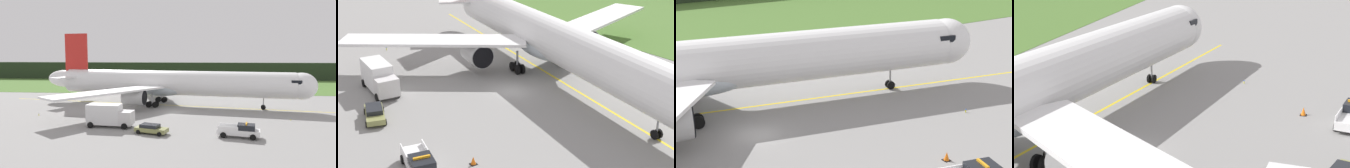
# 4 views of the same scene
# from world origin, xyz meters

# --- Properties ---
(ground) EXTENTS (320.00, 320.00, 0.00)m
(ground) POSITION_xyz_m (0.00, 0.00, 0.00)
(ground) COLOR gray
(taxiway_centerline_main) EXTENTS (75.56, 13.28, 0.01)m
(taxiway_centerline_main) POSITION_xyz_m (-0.81, 7.16, 0.00)
(taxiway_centerline_main) COLOR yellow
(taxiway_centerline_main) RESTS_ON ground
(airliner) EXTENTS (57.20, 47.41, 15.25)m
(airliner) POSITION_xyz_m (-1.58, 7.29, 4.62)
(airliner) COLOR white
(airliner) RESTS_ON ground
(apron_cone) EXTENTS (0.58, 0.58, 0.73)m
(apron_cone) POSITION_xyz_m (11.10, -12.08, 0.35)
(apron_cone) COLOR black
(apron_cone) RESTS_ON ground
(taxiway_edge_light_east) EXTENTS (0.12, 0.12, 0.37)m
(taxiway_edge_light_east) POSITION_xyz_m (19.44, -5.40, 0.20)
(taxiway_edge_light_east) COLOR yellow
(taxiway_edge_light_east) RESTS_ON ground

